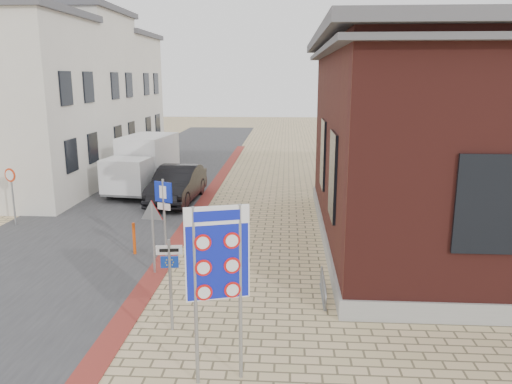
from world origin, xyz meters
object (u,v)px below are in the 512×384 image
(parking_sign, at_px, (164,208))
(sedan, at_px, (177,184))
(essen_sign, at_px, (170,272))
(bollard, at_px, (134,239))
(box_truck, at_px, (143,163))
(border_sign, at_px, (217,257))

(parking_sign, bearing_deg, sedan, 124.32)
(sedan, xyz_separation_m, parking_sign, (1.40, -7.92, 1.03))
(essen_sign, bearing_deg, bollard, 108.67)
(box_truck, xyz_separation_m, border_sign, (5.76, -15.30, 1.04))
(border_sign, bearing_deg, box_truck, 94.18)
(box_truck, relative_size, border_sign, 1.58)
(bollard, bearing_deg, sedan, 91.11)
(sedan, distance_m, box_truck, 2.91)
(box_truck, height_order, bollard, box_truck)
(box_truck, distance_m, essen_sign, 14.22)
(box_truck, relative_size, parking_sign, 1.98)
(essen_sign, relative_size, parking_sign, 0.79)
(sedan, bearing_deg, essen_sign, -75.10)
(border_sign, distance_m, essen_sign, 2.46)
(sedan, relative_size, essen_sign, 2.30)
(border_sign, distance_m, bollard, 7.63)
(sedan, bearing_deg, border_sign, -71.35)
(sedan, xyz_separation_m, bollard, (0.13, -6.86, -0.28))
(parking_sign, xyz_separation_m, bollard, (-1.27, 1.07, -1.31))
(border_sign, bearing_deg, parking_sign, 96.59)
(box_truck, bearing_deg, parking_sign, -64.12)
(box_truck, bearing_deg, sedan, -37.09)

